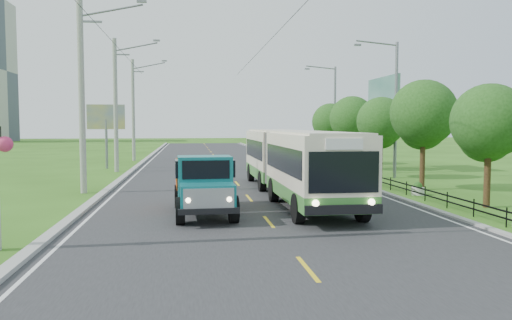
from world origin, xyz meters
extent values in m
plane|color=#2C5714|center=(0.00, 0.00, 0.00)|extent=(240.00, 240.00, 0.00)
cube|color=#28282B|center=(0.00, 20.00, 0.01)|extent=(14.00, 120.00, 0.02)
cube|color=#9E9E99|center=(-7.20, 20.00, 0.07)|extent=(0.40, 120.00, 0.15)
cube|color=#9E9E99|center=(7.15, 20.00, 0.05)|extent=(0.30, 120.00, 0.10)
cube|color=silver|center=(-6.65, 20.00, 0.02)|extent=(0.12, 120.00, 0.00)
cube|color=silver|center=(6.65, 20.00, 0.02)|extent=(0.12, 120.00, 0.00)
cube|color=yellow|center=(0.00, 0.00, 0.02)|extent=(0.12, 2.20, 0.00)
cube|color=black|center=(8.00, 14.00, 0.30)|extent=(0.04, 40.00, 0.60)
sphere|color=#D83366|center=(-7.95, -3.00, 3.00)|extent=(0.44, 0.44, 0.44)
cylinder|color=gray|center=(-8.30, 9.00, 5.00)|extent=(0.32, 0.32, 10.00)
cube|color=slate|center=(-7.80, 9.00, 8.80)|extent=(1.20, 0.10, 0.10)
cube|color=slate|center=(-5.20, 9.00, 9.90)|extent=(0.50, 0.18, 0.12)
cylinder|color=gray|center=(-8.30, 21.00, 5.00)|extent=(0.32, 0.32, 10.00)
cube|color=slate|center=(-7.80, 21.00, 8.80)|extent=(1.20, 0.10, 0.10)
cube|color=slate|center=(-5.20, 21.00, 9.90)|extent=(0.50, 0.18, 0.12)
cylinder|color=gray|center=(-8.30, 33.00, 5.00)|extent=(0.32, 0.32, 10.00)
cube|color=slate|center=(-7.80, 33.00, 8.80)|extent=(1.20, 0.10, 0.10)
cube|color=slate|center=(-5.20, 33.00, 9.90)|extent=(0.50, 0.18, 0.12)
cylinder|color=#382314|center=(9.80, 2.00, 1.48)|extent=(0.28, 0.28, 2.97)
sphere|color=#1D4614|center=(9.80, 2.00, 3.71)|extent=(3.18, 3.18, 3.18)
sphere|color=#1D4614|center=(10.00, 2.50, 3.07)|extent=(2.33, 2.33, 2.33)
cylinder|color=#382314|center=(9.80, 8.00, 1.68)|extent=(0.28, 0.28, 3.36)
sphere|color=#1D4614|center=(9.80, 8.00, 4.20)|extent=(3.60, 3.60, 3.60)
sphere|color=#1D4614|center=(10.00, 8.50, 3.48)|extent=(2.64, 2.64, 2.64)
cylinder|color=#382314|center=(9.80, 14.00, 1.51)|extent=(0.28, 0.28, 3.02)
sphere|color=#1D4614|center=(9.80, 14.00, 3.78)|extent=(3.24, 3.24, 3.24)
sphere|color=#1D4614|center=(10.00, 14.50, 3.13)|extent=(2.38, 2.38, 2.38)
cylinder|color=#382314|center=(9.80, 20.00, 1.62)|extent=(0.28, 0.28, 3.25)
sphere|color=#1D4614|center=(9.80, 20.00, 4.06)|extent=(3.48, 3.48, 3.48)
sphere|color=#1D4614|center=(10.00, 20.50, 3.36)|extent=(2.55, 2.55, 2.55)
cylinder|color=#382314|center=(9.80, 26.00, 1.54)|extent=(0.28, 0.28, 3.08)
sphere|color=#1D4614|center=(9.80, 26.00, 3.85)|extent=(3.30, 3.30, 3.30)
sphere|color=#1D4614|center=(10.00, 26.50, 3.19)|extent=(2.42, 2.42, 2.42)
cylinder|color=slate|center=(10.80, 14.00, 4.50)|extent=(0.20, 0.20, 9.00)
cylinder|color=slate|center=(9.40, 14.00, 8.90)|extent=(2.80, 0.10, 0.34)
cube|color=slate|center=(8.10, 14.00, 8.75)|extent=(0.45, 0.16, 0.12)
cylinder|color=slate|center=(10.80, 28.00, 4.50)|extent=(0.20, 0.20, 9.00)
cylinder|color=slate|center=(9.40, 28.00, 8.90)|extent=(2.80, 0.10, 0.34)
cube|color=slate|center=(8.10, 28.00, 8.75)|extent=(0.45, 0.16, 0.12)
cylinder|color=silver|center=(8.60, 6.00, 0.20)|extent=(0.64, 0.64, 0.40)
sphere|color=#1D4614|center=(8.60, 6.00, 0.45)|extent=(0.44, 0.44, 0.44)
cylinder|color=silver|center=(8.60, 14.00, 0.20)|extent=(0.64, 0.64, 0.40)
sphere|color=#1D4614|center=(8.60, 14.00, 0.45)|extent=(0.44, 0.44, 0.44)
cylinder|color=silver|center=(8.60, 22.00, 0.20)|extent=(0.64, 0.64, 0.40)
sphere|color=#1D4614|center=(8.60, 22.00, 0.45)|extent=(0.44, 0.44, 0.44)
cylinder|color=slate|center=(-9.50, 24.00, 2.00)|extent=(0.20, 0.20, 4.00)
cube|color=yellow|center=(-9.50, 24.00, 4.20)|extent=(3.00, 0.15, 2.00)
cylinder|color=slate|center=(12.30, 17.50, 2.50)|extent=(0.24, 0.24, 5.00)
cylinder|color=slate|center=(12.30, 22.50, 2.50)|extent=(0.24, 0.24, 5.00)
cube|color=#144C47|center=(12.30, 20.00, 5.80)|extent=(0.20, 6.00, 3.00)
cube|color=#3C8234|center=(2.20, 2.09, 0.84)|extent=(2.66, 7.95, 0.58)
cube|color=beige|center=(2.20, 2.09, 2.16)|extent=(2.66, 7.95, 2.04)
cube|color=black|center=(2.20, 2.09, 2.17)|extent=(2.70, 7.31, 1.01)
cube|color=#3C8234|center=(2.19, 10.83, 0.84)|extent=(2.66, 7.42, 0.58)
cube|color=beige|center=(2.19, 10.83, 2.16)|extent=(2.66, 7.42, 2.04)
cube|color=black|center=(2.19, 10.83, 2.17)|extent=(2.70, 6.78, 1.01)
cube|color=#4C4C4C|center=(2.19, 6.59, 1.86)|extent=(2.49, 1.06, 2.52)
cube|color=black|center=(2.20, -1.91, 1.98)|extent=(2.38, 0.07, 1.38)
cylinder|color=black|center=(1.00, -0.41, 0.55)|extent=(0.34, 1.10, 1.10)
cylinder|color=black|center=(3.40, -0.40, 0.55)|extent=(0.34, 1.10, 1.10)
cylinder|color=black|center=(1.00, 4.79, 0.55)|extent=(0.34, 1.10, 1.10)
cylinder|color=black|center=(3.39, 4.79, 0.55)|extent=(0.34, 1.10, 1.10)
cylinder|color=black|center=(0.99, 8.39, 0.55)|extent=(0.34, 1.10, 1.10)
cylinder|color=black|center=(3.39, 8.39, 0.55)|extent=(0.34, 1.10, 1.10)
cylinder|color=black|center=(0.99, 13.26, 0.55)|extent=(0.34, 1.10, 1.10)
cylinder|color=black|center=(3.38, 13.26, 0.55)|extent=(0.34, 1.10, 1.10)
cube|color=#126A70|center=(-2.22, -0.19, 1.00)|extent=(1.95, 1.34, 0.91)
cube|color=#126A70|center=(-2.27, 1.17, 1.45)|extent=(2.05, 1.53, 1.82)
cube|color=black|center=(-2.27, 1.17, 1.91)|extent=(2.24, 1.26, 0.64)
cube|color=black|center=(-2.30, 1.90, 0.59)|extent=(1.11, 5.48, 0.23)
cube|color=orange|center=(-2.36, 3.44, 1.50)|extent=(2.19, 2.80, 1.18)
cylinder|color=black|center=(-3.18, -0.04, 0.50)|extent=(0.35, 1.01, 1.00)
cylinder|color=black|center=(-1.28, 0.03, 0.50)|extent=(0.35, 1.01, 1.00)
cylinder|color=black|center=(-3.32, 3.59, 0.50)|extent=(0.35, 1.01, 1.00)
cylinder|color=black|center=(-1.41, 3.66, 0.50)|extent=(0.35, 1.01, 1.00)
camera|label=1|loc=(-2.85, -17.71, 3.53)|focal=35.00mm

